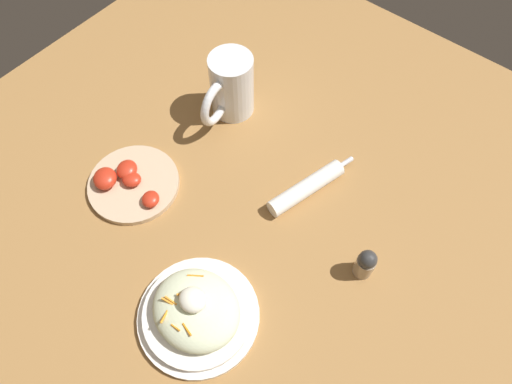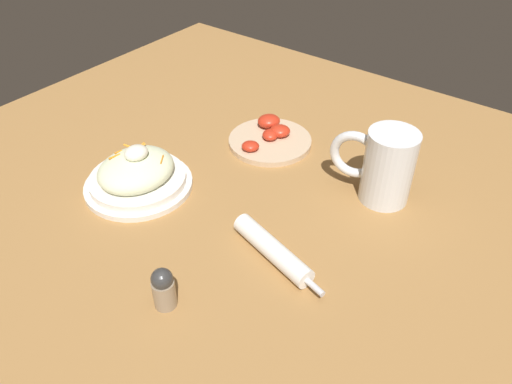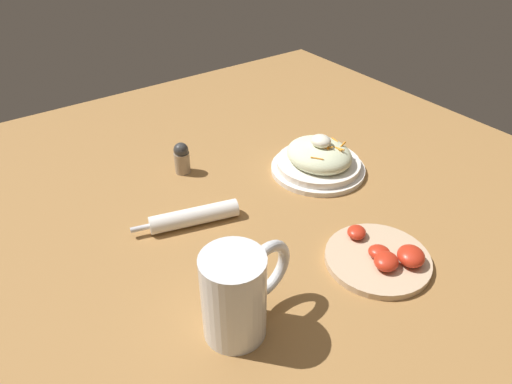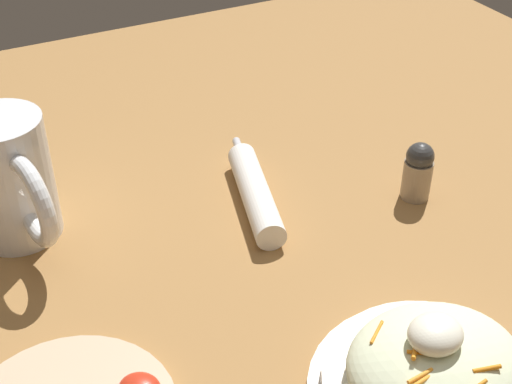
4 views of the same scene
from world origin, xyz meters
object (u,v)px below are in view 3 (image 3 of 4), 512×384
Objects in this scene: beer_mug at (237,297)px; napkin_roll at (193,217)px; salt_shaker at (182,158)px; tomato_plate at (381,257)px; salad_plate at (319,160)px.

beer_mug is 0.78× the size of napkin_roll.
napkin_roll is at bearing -15.26° from beer_mug.
napkin_roll is 0.19m from salt_shaker.
tomato_plate is at bearing -95.41° from beer_mug.
tomato_plate is 2.50× the size of salt_shaker.
beer_mug reaches higher than salad_plate.
salad_plate reaches higher than salt_shaker.
salt_shaker is (0.44, -0.14, -0.03)m from beer_mug.
napkin_roll is (-0.00, 0.32, -0.01)m from salad_plate.
beer_mug is 0.27m from napkin_roll.
salt_shaker is (0.17, 0.25, 0.01)m from salad_plate.
beer_mug is 0.46m from salt_shaker.
salt_shaker reaches higher than napkin_roll.
salad_plate is 1.15× the size of tomato_plate.
beer_mug reaches higher than salt_shaker.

